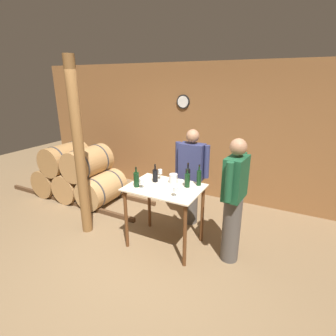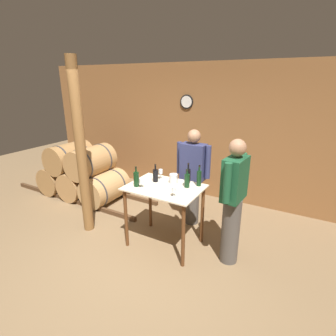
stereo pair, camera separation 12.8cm
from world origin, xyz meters
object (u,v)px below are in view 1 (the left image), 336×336
at_px(wooden_post, 79,151).
at_px(wine_bottle_far_right, 199,177).
at_px(wine_bottle_right, 187,180).
at_px(wine_glass_near_center, 160,172).
at_px(ice_bucket, 173,179).
at_px(person_visitor_with_scarf, 234,200).
at_px(wine_glass_near_left, 142,181).
at_px(person_host, 191,175).
at_px(wine_bottle_center, 188,175).
at_px(wine_glass_near_right, 175,190).
at_px(wine_bottle_far_left, 136,179).
at_px(wine_bottle_left, 155,175).

height_order(wooden_post, wine_bottle_far_right, wooden_post).
height_order(wooden_post, wine_bottle_right, wooden_post).
height_order(wine_glass_near_center, ice_bucket, wine_glass_near_center).
bearing_deg(person_visitor_with_scarf, wine_glass_near_left, -166.57).
xyz_separation_m(wine_glass_near_center, person_host, (0.28, 0.55, -0.19)).
relative_size(wine_bottle_center, wine_glass_near_right, 2.24).
distance_m(wooden_post, wine_bottle_far_right, 1.82).
height_order(wooden_post, wine_bottle_far_left, wooden_post).
height_order(wine_bottle_center, person_visitor_with_scarf, person_visitor_with_scarf).
height_order(wooden_post, wine_glass_near_center, wooden_post).
bearing_deg(wine_bottle_right, wooden_post, -165.81).
height_order(wooden_post, wine_glass_near_right, wooden_post).
bearing_deg(wine_bottle_center, wine_bottle_right, -69.12).
relative_size(wooden_post, wine_bottle_left, 10.03).
xyz_separation_m(wine_bottle_far_left, wine_glass_near_right, (0.63, -0.05, -0.02)).
distance_m(wine_bottle_left, person_visitor_with_scarf, 1.18).
bearing_deg(person_host, wooden_post, -143.45).
xyz_separation_m(wooden_post, wine_bottle_far_left, (0.96, 0.08, -0.31)).
height_order(wine_bottle_far_left, wine_bottle_center, wine_bottle_center).
xyz_separation_m(wine_glass_near_left, person_visitor_with_scarf, (1.21, 0.29, -0.13)).
xyz_separation_m(wine_bottle_center, wine_glass_near_right, (0.06, -0.55, -0.02)).
distance_m(wine_bottle_right, person_visitor_with_scarf, 0.69).
bearing_deg(person_host, wine_glass_near_center, -117.26).
bearing_deg(wine_bottle_center, wine_bottle_left, -153.56).
relative_size(ice_bucket, person_host, 0.09).
bearing_deg(wine_glass_near_right, wine_bottle_far_left, 175.69).
xyz_separation_m(wine_bottle_center, ice_bucket, (-0.16, -0.15, -0.04)).
xyz_separation_m(wine_bottle_left, person_visitor_with_scarf, (1.17, -0.01, -0.13)).
relative_size(wine_bottle_left, wine_glass_near_center, 1.69).
distance_m(wine_bottle_center, wine_bottle_far_right, 0.20).
bearing_deg(person_host, wine_bottle_far_right, -57.59).
xyz_separation_m(wine_bottle_far_left, person_visitor_with_scarf, (1.31, 0.28, -0.14)).
relative_size(wine_bottle_far_left, wine_glass_near_center, 1.83).
bearing_deg(wine_glass_near_left, wooden_post, -176.22).
xyz_separation_m(wine_bottle_right, wine_glass_near_left, (-0.54, -0.33, -0.00)).
bearing_deg(ice_bucket, wine_bottle_far_right, 15.40).
bearing_deg(wine_glass_near_left, wine_glass_near_right, -3.69).
relative_size(wine_bottle_left, wine_bottle_center, 0.92).
bearing_deg(wooden_post, wine_bottle_far_left, 4.94).
xyz_separation_m(wine_bottle_right, ice_bucket, (-0.23, 0.04, -0.03)).
xyz_separation_m(wine_bottle_left, wine_glass_near_left, (-0.04, -0.30, 0.00)).
height_order(wine_glass_near_center, person_visitor_with_scarf, person_visitor_with_scarf).
height_order(wine_bottle_far_left, wine_glass_near_left, wine_bottle_far_left).
xyz_separation_m(wine_bottle_far_right, person_visitor_with_scarf, (0.55, -0.18, -0.15)).
bearing_deg(wine_glass_near_center, wine_glass_near_left, -98.02).
bearing_deg(wine_bottle_right, person_visitor_with_scarf, -3.72).
distance_m(wine_bottle_far_right, person_host, 0.62).
bearing_deg(person_host, wine_bottle_left, -114.58).
bearing_deg(wine_glass_near_right, wine_glass_near_center, 136.27).
relative_size(wooden_post, person_host, 1.65).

